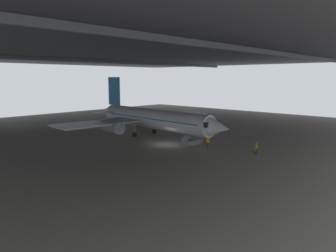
{
  "coord_description": "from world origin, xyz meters",
  "views": [
    {
      "loc": [
        -35.75,
        -33.44,
        10.32
      ],
      "look_at": [
        2.59,
        2.12,
        2.42
      ],
      "focal_mm": 34.1,
      "sensor_mm": 36.0,
      "label": 1
    }
  ],
  "objects_px": {
    "traffic_cone_orange": "(254,150)",
    "crew_worker_near_nose": "(256,147)",
    "baggage_tug": "(142,124)",
    "crew_worker_by_stairs": "(208,142)",
    "airplane_main": "(151,119)",
    "boarding_stairs": "(192,140)"
  },
  "relations": [
    {
      "from": "crew_worker_by_stairs",
      "to": "baggage_tug",
      "type": "xyz_separation_m",
      "value": [
        7.45,
        22.5,
        -0.4
      ]
    },
    {
      "from": "boarding_stairs",
      "to": "baggage_tug",
      "type": "xyz_separation_m",
      "value": [
        6.99,
        19.09,
        -0.19
      ]
    },
    {
      "from": "baggage_tug",
      "to": "airplane_main",
      "type": "bearing_deg",
      "value": -124.84
    },
    {
      "from": "airplane_main",
      "to": "boarding_stairs",
      "type": "distance_m",
      "value": 9.55
    },
    {
      "from": "baggage_tug",
      "to": "crew_worker_near_nose",
      "type": "bearing_deg",
      "value": -101.76
    },
    {
      "from": "boarding_stairs",
      "to": "crew_worker_near_nose",
      "type": "relative_size",
      "value": 2.7
    },
    {
      "from": "airplane_main",
      "to": "crew_worker_by_stairs",
      "type": "distance_m",
      "value": 12.84
    },
    {
      "from": "airplane_main",
      "to": "baggage_tug",
      "type": "bearing_deg",
      "value": 55.16
    },
    {
      "from": "crew_worker_near_nose",
      "to": "airplane_main",
      "type": "bearing_deg",
      "value": 92.02
    },
    {
      "from": "crew_worker_near_nose",
      "to": "baggage_tug",
      "type": "distance_m",
      "value": 30.33
    },
    {
      "from": "traffic_cone_orange",
      "to": "crew_worker_near_nose",
      "type": "bearing_deg",
      "value": -142.99
    },
    {
      "from": "traffic_cone_orange",
      "to": "baggage_tug",
      "type": "xyz_separation_m",
      "value": [
        4.99,
        28.79,
        0.23
      ]
    },
    {
      "from": "crew_worker_by_stairs",
      "to": "traffic_cone_orange",
      "type": "distance_m",
      "value": 6.78
    },
    {
      "from": "traffic_cone_orange",
      "to": "baggage_tug",
      "type": "distance_m",
      "value": 29.22
    },
    {
      "from": "crew_worker_near_nose",
      "to": "crew_worker_by_stairs",
      "type": "height_order",
      "value": "crew_worker_near_nose"
    },
    {
      "from": "airplane_main",
      "to": "crew_worker_by_stairs",
      "type": "relative_size",
      "value": 20.21
    },
    {
      "from": "crew_worker_near_nose",
      "to": "traffic_cone_orange",
      "type": "relative_size",
      "value": 2.75
    },
    {
      "from": "crew_worker_by_stairs",
      "to": "airplane_main",
      "type": "bearing_deg",
      "value": 87.43
    },
    {
      "from": "crew_worker_by_stairs",
      "to": "traffic_cone_orange",
      "type": "xyz_separation_m",
      "value": [
        2.46,
        -6.29,
        -0.64
      ]
    },
    {
      "from": "crew_worker_by_stairs",
      "to": "boarding_stairs",
      "type": "bearing_deg",
      "value": 82.31
    },
    {
      "from": "crew_worker_by_stairs",
      "to": "baggage_tug",
      "type": "bearing_deg",
      "value": 71.68
    },
    {
      "from": "traffic_cone_orange",
      "to": "crew_worker_by_stairs",
      "type": "bearing_deg",
      "value": 111.38
    }
  ]
}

